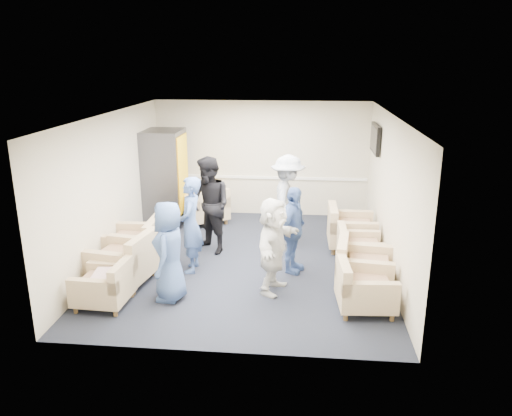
# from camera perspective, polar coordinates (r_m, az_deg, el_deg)

# --- Properties ---
(floor) EXTENTS (6.00, 6.00, 0.00)m
(floor) POSITION_cam_1_polar(r_m,az_deg,el_deg) (9.34, -0.99, -6.11)
(floor) COLOR black
(floor) RESTS_ON ground
(ceiling) EXTENTS (6.00, 6.00, 0.00)m
(ceiling) POSITION_cam_1_polar(r_m,az_deg,el_deg) (8.65, -1.08, 10.58)
(ceiling) COLOR silver
(ceiling) RESTS_ON back_wall
(back_wall) EXTENTS (5.00, 0.02, 2.70)m
(back_wall) POSITION_cam_1_polar(r_m,az_deg,el_deg) (11.81, 0.63, 5.65)
(back_wall) COLOR beige
(back_wall) RESTS_ON floor
(front_wall) EXTENTS (5.00, 0.02, 2.70)m
(front_wall) POSITION_cam_1_polar(r_m,az_deg,el_deg) (6.08, -4.26, -5.37)
(front_wall) COLOR beige
(front_wall) RESTS_ON floor
(left_wall) EXTENTS (0.02, 6.00, 2.70)m
(left_wall) POSITION_cam_1_polar(r_m,az_deg,el_deg) (9.51, -16.19, 2.21)
(left_wall) COLOR beige
(left_wall) RESTS_ON floor
(right_wall) EXTENTS (0.02, 6.00, 2.70)m
(right_wall) POSITION_cam_1_polar(r_m,az_deg,el_deg) (8.97, 15.04, 1.45)
(right_wall) COLOR beige
(right_wall) RESTS_ON floor
(chair_rail) EXTENTS (4.98, 0.04, 0.06)m
(chair_rail) POSITION_cam_1_polar(r_m,az_deg,el_deg) (11.89, 0.61, 3.50)
(chair_rail) COLOR white
(chair_rail) RESTS_ON back_wall
(tv) EXTENTS (0.10, 1.00, 0.58)m
(tv) POSITION_cam_1_polar(r_m,az_deg,el_deg) (10.57, 13.47, 7.70)
(tv) COLOR black
(tv) RESTS_ON right_wall
(armchair_left_near) EXTENTS (0.80, 0.80, 0.61)m
(armchair_left_near) POSITION_cam_1_polar(r_m,az_deg,el_deg) (7.99, -16.71, -8.61)
(armchair_left_near) COLOR tan
(armchair_left_near) RESTS_ON floor
(armchair_left_mid) EXTENTS (1.07, 1.07, 0.74)m
(armchair_left_mid) POSITION_cam_1_polar(r_m,az_deg,el_deg) (8.64, -14.64, -6.00)
(armchair_left_mid) COLOR tan
(armchair_left_mid) RESTS_ON floor
(armchair_left_far) EXTENTS (0.90, 0.90, 0.71)m
(armchair_left_far) POSITION_cam_1_polar(r_m,az_deg,el_deg) (9.42, -13.40, -4.07)
(armchair_left_far) COLOR tan
(armchair_left_far) RESTS_ON floor
(armchair_right_near) EXTENTS (0.88, 0.88, 0.66)m
(armchair_right_near) POSITION_cam_1_polar(r_m,az_deg,el_deg) (7.69, 11.99, -9.09)
(armchair_right_near) COLOR tan
(armchair_right_near) RESTS_ON floor
(armchair_right_midnear) EXTENTS (0.99, 0.99, 0.71)m
(armchair_right_midnear) POSITION_cam_1_polar(r_m,az_deg,el_deg) (8.32, 11.90, -6.83)
(armchair_right_midnear) COLOR tan
(armchair_right_midnear) RESTS_ON floor
(armchair_right_midfar) EXTENTS (0.80, 0.80, 0.63)m
(armchair_right_midfar) POSITION_cam_1_polar(r_m,az_deg,el_deg) (9.18, 11.46, -4.75)
(armchair_right_midfar) COLOR tan
(armchair_right_midfar) RESTS_ON floor
(armchair_right_far) EXTENTS (0.92, 0.92, 0.73)m
(armchair_right_far) POSITION_cam_1_polar(r_m,az_deg,el_deg) (10.01, 10.50, -2.57)
(armchair_right_far) COLOR tan
(armchair_right_far) RESTS_ON floor
(armchair_corner) EXTENTS (1.23, 1.23, 0.71)m
(armchair_corner) POSITION_cam_1_polar(r_m,az_deg,el_deg) (11.40, -5.74, -0.02)
(armchair_corner) COLOR tan
(armchair_corner) RESTS_ON floor
(vending_machine) EXTENTS (0.86, 1.01, 2.12)m
(vending_machine) POSITION_cam_1_polar(r_m,az_deg,el_deg) (11.37, -10.37, 3.44)
(vending_machine) COLOR #4E4F56
(vending_machine) RESTS_ON floor
(backpack) EXTENTS (0.34, 0.28, 0.51)m
(backpack) POSITION_cam_1_polar(r_m,az_deg,el_deg) (9.46, -10.38, -4.39)
(backpack) COLOR black
(backpack) RESTS_ON floor
(pillow) EXTENTS (0.40, 0.49, 0.13)m
(pillow) POSITION_cam_1_polar(r_m,az_deg,el_deg) (7.93, -16.83, -7.52)
(pillow) COLOR beige
(pillow) RESTS_ON armchair_left_near
(person_front_left) EXTENTS (0.52, 0.78, 1.58)m
(person_front_left) POSITION_cam_1_polar(r_m,az_deg,el_deg) (7.79, -9.88, -4.90)
(person_front_left) COLOR #3F5D99
(person_front_left) RESTS_ON floor
(person_mid_left) EXTENTS (0.45, 0.65, 1.70)m
(person_mid_left) POSITION_cam_1_polar(r_m,az_deg,el_deg) (8.74, -7.48, -1.92)
(person_mid_left) COLOR #3F5D99
(person_mid_left) RESTS_ON floor
(person_back_left) EXTENTS (1.15, 1.13, 1.87)m
(person_back_left) POSITION_cam_1_polar(r_m,az_deg,el_deg) (9.54, -5.33, 0.27)
(person_back_left) COLOR black
(person_back_left) RESTS_ON floor
(person_back_right) EXTENTS (0.69, 1.18, 1.82)m
(person_back_right) POSITION_cam_1_polar(r_m,az_deg,el_deg) (9.97, 3.64, 0.89)
(person_back_right) COLOR beige
(person_back_right) RESTS_ON floor
(person_mid_right) EXTENTS (0.68, 0.98, 1.54)m
(person_mid_right) POSITION_cam_1_polar(r_m,az_deg,el_deg) (8.67, 4.23, -2.55)
(person_mid_right) COLOR #3F5D99
(person_mid_right) RESTS_ON floor
(person_front_right) EXTENTS (0.84, 1.52, 1.57)m
(person_front_right) POSITION_cam_1_polar(r_m,az_deg,el_deg) (7.93, 1.99, -4.31)
(person_front_right) COLOR silver
(person_front_right) RESTS_ON floor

